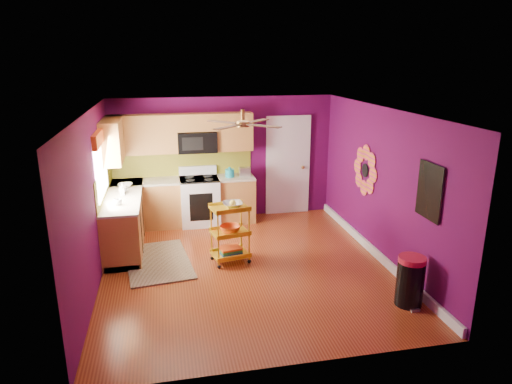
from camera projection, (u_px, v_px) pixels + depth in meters
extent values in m
plane|color=maroon|center=(246.00, 267.00, 7.36)|extent=(5.00, 5.00, 0.00)
cube|color=#520944|center=(224.00, 159.00, 9.35)|extent=(4.50, 0.04, 2.50)
cube|color=#520944|center=(289.00, 262.00, 4.65)|extent=(4.50, 0.04, 2.50)
cube|color=#520944|center=(92.00, 202.00, 6.57)|extent=(0.04, 5.00, 2.50)
cube|color=#520944|center=(381.00, 185.00, 7.43)|extent=(0.04, 5.00, 2.50)
cube|color=silver|center=(245.00, 111.00, 6.64)|extent=(4.50, 5.00, 0.04)
cube|color=white|center=(374.00, 252.00, 7.76)|extent=(0.05, 4.90, 0.14)
cube|color=#985E29|center=(125.00, 221.00, 8.12)|extent=(0.60, 2.30, 0.90)
cube|color=#985E29|center=(185.00, 203.00, 9.13)|extent=(2.80, 0.60, 0.90)
cube|color=beige|center=(123.00, 195.00, 7.99)|extent=(0.63, 2.30, 0.04)
cube|color=beige|center=(184.00, 180.00, 9.00)|extent=(2.80, 0.63, 0.04)
cube|color=black|center=(127.00, 241.00, 8.24)|extent=(0.54, 2.30, 0.10)
cube|color=black|center=(186.00, 221.00, 9.25)|extent=(2.80, 0.54, 0.10)
cube|color=white|center=(200.00, 202.00, 9.16)|extent=(0.76, 0.66, 0.92)
cube|color=black|center=(199.00, 179.00, 9.03)|extent=(0.76, 0.62, 0.03)
cube|color=white|center=(198.00, 170.00, 9.26)|extent=(0.76, 0.06, 0.18)
cube|color=black|center=(201.00, 207.00, 8.86)|extent=(0.45, 0.02, 0.55)
cube|color=#985E29|center=(142.00, 135.00, 8.73)|extent=(1.32, 0.33, 0.75)
cube|color=#985E29|center=(234.00, 132.00, 9.07)|extent=(0.72, 0.33, 0.75)
cube|color=#985E29|center=(196.00, 122.00, 8.87)|extent=(0.76, 0.33, 0.34)
cube|color=#985E29|center=(113.00, 140.00, 8.18)|extent=(0.33, 1.30, 0.75)
cube|color=black|center=(197.00, 142.00, 8.94)|extent=(0.76, 0.38, 0.40)
cube|color=olive|center=(182.00, 163.00, 9.19)|extent=(2.80, 0.01, 0.51)
cube|color=olive|center=(104.00, 181.00, 7.86)|extent=(0.01, 2.30, 0.51)
cube|color=white|center=(101.00, 165.00, 7.47)|extent=(0.03, 1.20, 1.00)
cube|color=#CF4812|center=(100.00, 137.00, 7.35)|extent=(0.08, 1.35, 0.22)
cube|color=white|center=(288.00, 166.00, 9.65)|extent=(0.85, 0.04, 2.05)
cube|color=white|center=(288.00, 167.00, 9.63)|extent=(0.95, 0.02, 2.15)
sphere|color=#BF8C3F|center=(303.00, 167.00, 9.66)|extent=(0.07, 0.07, 0.07)
cylinder|color=black|center=(365.00, 170.00, 7.96)|extent=(0.01, 0.24, 0.24)
cube|color=#17729A|center=(430.00, 191.00, 6.03)|extent=(0.03, 0.52, 0.72)
cube|color=black|center=(429.00, 191.00, 6.02)|extent=(0.01, 0.56, 0.76)
cylinder|color=#BF8C3F|center=(243.00, 115.00, 6.85)|extent=(0.06, 0.06, 0.16)
cylinder|color=#BF8C3F|center=(243.00, 124.00, 6.89)|extent=(0.20, 0.20, 0.08)
cube|color=#4C2D19|center=(257.00, 121.00, 7.20)|extent=(0.47, 0.47, 0.01)
cube|color=#4C2D19|center=(223.00, 122.00, 7.10)|extent=(0.47, 0.47, 0.01)
cube|color=#4C2D19|center=(228.00, 127.00, 6.59)|extent=(0.47, 0.47, 0.01)
cube|color=#4C2D19|center=(264.00, 126.00, 6.69)|extent=(0.47, 0.47, 0.01)
cube|color=black|center=(158.00, 261.00, 7.52)|extent=(1.19, 1.73, 0.02)
cylinder|color=gold|center=(218.00, 240.00, 7.16)|extent=(0.03, 0.03, 0.91)
cylinder|color=gold|center=(249.00, 235.00, 7.35)|extent=(0.03, 0.03, 0.91)
cylinder|color=gold|center=(211.00, 232.00, 7.48)|extent=(0.03, 0.03, 0.91)
cylinder|color=gold|center=(241.00, 228.00, 7.67)|extent=(0.03, 0.03, 0.91)
sphere|color=black|center=(219.00, 267.00, 7.29)|extent=(0.06, 0.06, 0.06)
sphere|color=black|center=(249.00, 261.00, 7.48)|extent=(0.06, 0.06, 0.06)
sphere|color=black|center=(212.00, 258.00, 7.61)|extent=(0.06, 0.06, 0.06)
sphere|color=black|center=(241.00, 253.00, 7.80)|extent=(0.06, 0.06, 0.06)
cube|color=gold|center=(230.00, 208.00, 7.29)|extent=(0.66, 0.53, 0.03)
cube|color=gold|center=(230.00, 233.00, 7.41)|extent=(0.66, 0.53, 0.03)
cube|color=gold|center=(230.00, 254.00, 7.52)|extent=(0.66, 0.53, 0.03)
imported|color=beige|center=(233.00, 205.00, 7.29)|extent=(0.38, 0.38, 0.08)
sphere|color=yellow|center=(233.00, 203.00, 7.29)|extent=(0.11, 0.11, 0.11)
imported|color=#CF4812|center=(230.00, 229.00, 7.39)|extent=(0.39, 0.39, 0.10)
cube|color=navy|center=(230.00, 252.00, 7.51)|extent=(0.39, 0.32, 0.04)
cube|color=#267233|center=(230.00, 250.00, 7.50)|extent=(0.39, 0.32, 0.04)
cube|color=#CF4812|center=(230.00, 248.00, 7.49)|extent=(0.39, 0.32, 0.03)
cylinder|color=black|center=(410.00, 283.00, 6.16)|extent=(0.37, 0.37, 0.63)
cylinder|color=red|center=(412.00, 260.00, 6.06)|extent=(0.37, 0.37, 0.07)
cube|color=beige|center=(415.00, 310.00, 6.08)|extent=(0.13, 0.06, 0.03)
cylinder|color=teal|center=(230.00, 173.00, 9.11)|extent=(0.18, 0.18, 0.16)
sphere|color=teal|center=(230.00, 168.00, 9.09)|extent=(0.06, 0.06, 0.06)
cube|color=beige|center=(245.00, 172.00, 9.17)|extent=(0.22, 0.15, 0.18)
imported|color=#EA3F72|center=(122.00, 190.00, 7.92)|extent=(0.08, 0.08, 0.18)
imported|color=white|center=(123.00, 188.00, 8.05)|extent=(0.14, 0.14, 0.19)
imported|color=white|center=(125.00, 185.00, 8.43)|extent=(0.26, 0.26, 0.06)
imported|color=white|center=(118.00, 202.00, 7.40)|extent=(0.13, 0.13, 0.10)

